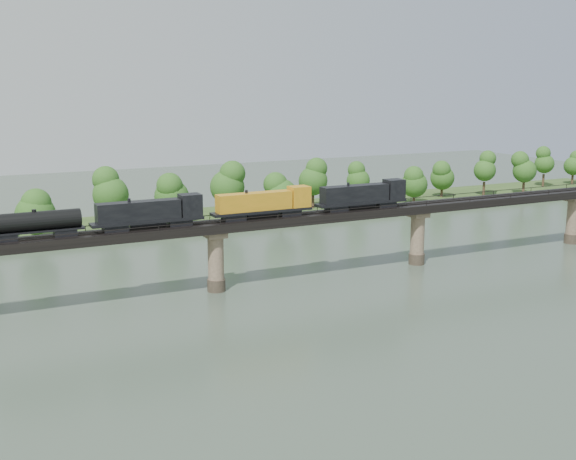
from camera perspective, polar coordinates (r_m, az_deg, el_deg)
name	(u,v)px	position (r m, az deg, el deg)	size (l,w,h in m)	color
ground	(300,351)	(93.17, 0.94, -9.58)	(400.00, 400.00, 0.00)	#344336
far_bank	(132,226)	(170.20, -12.22, 0.30)	(300.00, 24.00, 1.60)	#2C451B
bridge	(216,259)	(117.77, -5.73, -2.26)	(236.00, 30.00, 11.50)	#473A2D
bridge_superstructure	(215,220)	(116.40, -5.79, 0.76)	(220.00, 4.90, 0.75)	black
far_treeline	(98,197)	(162.74, -14.76, 2.53)	(289.06, 17.54, 13.60)	#382619
freight_train	(227,207)	(116.73, -4.88, 1.83)	(70.60, 2.75, 4.86)	black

